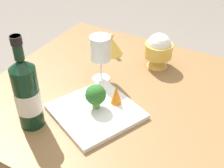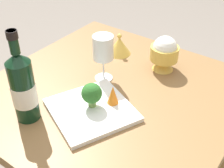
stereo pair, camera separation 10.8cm
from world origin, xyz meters
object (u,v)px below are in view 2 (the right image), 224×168
wine_bottle (23,87)px  carrot_garnish_left (113,95)px  rice_bowl_lid (119,46)px  serving_plate (91,110)px  broccoli_floret (92,94)px  rice_bowl (164,53)px  wine_glass (103,49)px

wine_bottle → carrot_garnish_left: wine_bottle is taller
rice_bowl_lid → serving_plate: (0.37, 0.15, -0.03)m
wine_bottle → broccoli_floret: (-0.15, 0.14, -0.05)m
wine_bottle → serving_plate: (-0.14, 0.15, -0.11)m
serving_plate → broccoli_floret: broccoli_floret is taller
carrot_garnish_left → wine_bottle: bearing=-42.8°
serving_plate → broccoli_floret: bearing=-154.1°
rice_bowl → serving_plate: bearing=-9.7°
wine_glass → rice_bowl: wine_glass is taller
carrot_garnish_left → serving_plate: bearing=-31.6°
wine_glass → rice_bowl_lid: (-0.19, -0.06, -0.09)m
wine_bottle → rice_bowl_lid: bearing=-180.0°
serving_plate → carrot_garnish_left: carrot_garnish_left is taller
rice_bowl_lid → carrot_garnish_left: (0.31, 0.19, 0.01)m
serving_plate → rice_bowl: bearing=170.3°
rice_bowl_lid → wine_bottle: bearing=0.0°
carrot_garnish_left → wine_glass: bearing=-132.0°
rice_bowl → rice_bowl_lid: rice_bowl is taller
rice_bowl → carrot_garnish_left: (0.31, -0.02, -0.02)m
wine_glass → rice_bowl: bearing=142.1°
rice_bowl_lid → carrot_garnish_left: bearing=31.7°
carrot_garnish_left → broccoli_floret: bearing=-40.8°
wine_bottle → rice_bowl_lid: (-0.51, -0.00, -0.08)m
serving_plate → broccoli_floret: size_ratio=3.86×
wine_glass → carrot_garnish_left: (0.11, 0.13, -0.08)m
wine_bottle → carrot_garnish_left: (-0.20, 0.19, -0.07)m
rice_bowl_lid → broccoli_floret: (0.36, 0.14, 0.03)m
wine_bottle → wine_glass: bearing=169.0°
rice_bowl → wine_glass: bearing=-37.9°
rice_bowl → rice_bowl_lid: size_ratio=1.42×
rice_bowl → serving_plate: rice_bowl is taller
wine_bottle → serving_plate: bearing=133.0°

